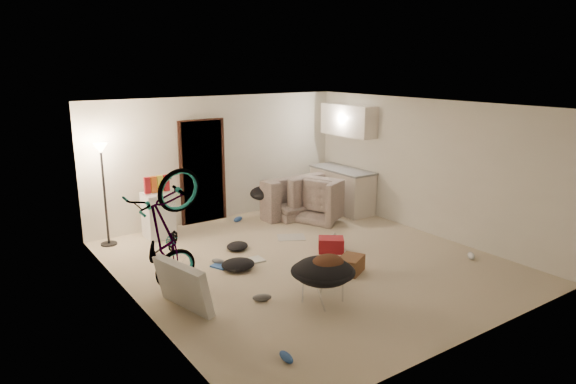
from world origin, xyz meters
TOP-DOWN VIEW (x-y plane):
  - floor at (0.00, 0.00)m, footprint 5.50×6.00m
  - ceiling at (0.00, 0.00)m, footprint 5.50×6.00m
  - wall_back at (0.00, 3.01)m, footprint 5.50×0.02m
  - wall_front at (0.00, -3.01)m, footprint 5.50×0.02m
  - wall_left at (-2.76, 0.00)m, footprint 0.02×6.00m
  - wall_right at (2.76, 0.00)m, footprint 0.02×6.00m
  - doorway at (-0.40, 2.97)m, footprint 0.85×0.10m
  - door_trim at (-0.40, 2.94)m, footprint 0.97×0.04m
  - floor_lamp at (-2.40, 2.65)m, footprint 0.28×0.28m
  - kitchen_counter at (2.43, 2.00)m, footprint 0.60×1.50m
  - counter_top at (2.43, 2.00)m, footprint 0.64×1.54m
  - kitchen_uppers at (2.56, 2.00)m, footprint 0.38×1.40m
  - sofa at (1.64, 2.45)m, footprint 2.16×0.91m
  - armchair at (1.76, 1.78)m, footprint 1.19×1.25m
  - bicycle at (-2.30, 0.13)m, footprint 1.89×0.99m
  - book_asset at (-0.44, -0.94)m, footprint 0.31×0.29m
  - mini_fridge at (-1.51, 2.55)m, footprint 0.49×0.49m
  - snack_box_0 at (-1.68, 2.55)m, footprint 0.10×0.07m
  - snack_box_1 at (-1.56, 2.55)m, footprint 0.10×0.08m
  - snack_box_2 at (-1.44, 2.55)m, footprint 0.10×0.07m
  - snack_box_3 at (-1.32, 2.55)m, footprint 0.10×0.08m
  - saucer_chair at (-0.69, -1.27)m, footprint 0.86×0.86m
  - hoodie at (-0.64, -1.30)m, footprint 0.53×0.47m
  - sofa_drape at (0.69, 2.45)m, footprint 0.61×0.52m
  - tv_box at (-2.30, -0.39)m, footprint 0.46×1.01m
  - drink_case_a at (0.29, -0.72)m, footprint 0.54×0.48m
  - drink_case_b at (0.62, 0.15)m, footprint 0.52×0.50m
  - juicer at (0.85, 0.35)m, footprint 0.18×0.18m
  - newspaper at (0.48, 1.13)m, footprint 0.63×0.58m
  - book_blue at (-1.26, 0.61)m, footprint 0.29×0.32m
  - book_white at (-0.63, 0.53)m, footprint 0.22×0.28m
  - shoe_0 at (0.15, 2.55)m, footprint 0.29×0.22m
  - shoe_1 at (-1.22, 0.73)m, footprint 0.21×0.26m
  - shoe_2 at (-1.89, -2.15)m, footprint 0.12×0.25m
  - shoe_3 at (-1.34, -0.78)m, footprint 0.28×0.21m
  - shoe_4 at (2.30, -1.42)m, footprint 0.26×0.27m
  - clothes_lump_a at (-1.07, 0.36)m, footprint 0.61×0.55m
  - clothes_lump_b at (-0.65, 1.14)m, footprint 0.54×0.52m

SIDE VIEW (x-z plane):
  - floor at x=0.00m, z-range -0.02..0.00m
  - newspaper at x=0.48m, z-range 0.00..0.01m
  - book_asset at x=-0.44m, z-range 0.00..0.02m
  - book_white at x=-0.63m, z-range 0.00..0.02m
  - book_blue at x=-1.26m, z-range 0.00..0.03m
  - shoe_1 at x=-1.22m, z-range 0.00..0.09m
  - shoe_2 at x=-1.89m, z-range 0.00..0.09m
  - shoe_3 at x=-1.34m, z-range 0.00..0.10m
  - shoe_4 at x=2.30m, z-range 0.00..0.10m
  - shoe_0 at x=0.15m, z-range 0.00..0.10m
  - clothes_lump_b at x=-0.65m, z-range 0.00..0.12m
  - clothes_lump_a at x=-1.07m, z-range 0.00..0.17m
  - juicer at x=0.85m, z-range -0.02..0.23m
  - drink_case_b at x=0.62m, z-range 0.00..0.24m
  - drink_case_a at x=0.29m, z-range 0.00..0.25m
  - sofa at x=1.64m, z-range 0.00..0.62m
  - armchair at x=1.76m, z-range 0.00..0.64m
  - tv_box at x=-2.30m, z-range -0.01..0.65m
  - saucer_chair at x=-0.69m, z-range 0.06..0.67m
  - mini_fridge at x=-1.51m, z-range 0.00..0.83m
  - kitchen_counter at x=2.43m, z-range 0.00..0.88m
  - bicycle at x=-2.30m, z-range -0.05..1.00m
  - sofa_drape at x=0.69m, z-range 0.40..0.68m
  - hoodie at x=-0.64m, z-range 0.44..0.66m
  - counter_top at x=2.43m, z-range 0.88..0.92m
  - snack_box_0 at x=-1.68m, z-range 0.85..1.15m
  - snack_box_1 at x=-1.56m, z-range 0.85..1.15m
  - snack_box_2 at x=-1.44m, z-range 0.85..1.15m
  - snack_box_3 at x=-1.32m, z-range 0.85..1.15m
  - doorway at x=-0.40m, z-range 0.00..2.04m
  - door_trim at x=-0.40m, z-range -0.03..2.07m
  - wall_back at x=0.00m, z-range 0.00..2.50m
  - wall_front at x=0.00m, z-range 0.00..2.50m
  - wall_left at x=-2.76m, z-range 0.00..2.50m
  - wall_right at x=2.76m, z-range 0.00..2.50m
  - floor_lamp at x=-2.40m, z-range 0.40..2.21m
  - kitchen_uppers at x=2.56m, z-range 1.62..2.27m
  - ceiling at x=0.00m, z-range 2.50..2.52m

